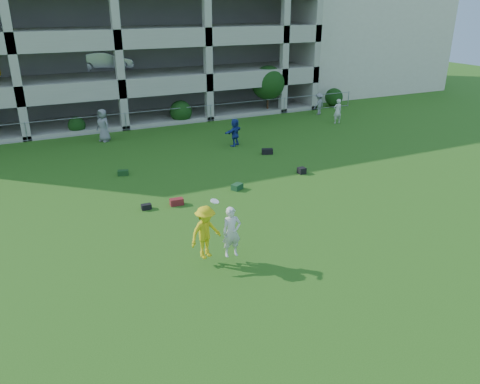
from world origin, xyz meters
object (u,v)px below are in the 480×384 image
stucco_building (336,34)px  bystander_c (103,125)px  bystander_e (338,111)px  parking_garage (93,28)px  bystander_f (319,104)px  frisbee_contest (212,232)px  crate_d (302,171)px  bystander_d (235,132)px

stucco_building → bystander_c: bearing=-156.2°
stucco_building → bystander_e: 16.75m
stucco_building → parking_garage: (-23.02, -0.30, 1.01)m
parking_garage → stucco_building: bearing=0.7°
bystander_e → bystander_f: bystander_e is taller
stucco_building → parking_garage: parking_garage is taller
frisbee_contest → parking_garage: bearing=87.2°
bystander_f → crate_d: bystander_f is taller
bystander_f → frisbee_contest: bearing=27.1°
bystander_e → crate_d: 10.99m
bystander_c → parking_garage: parking_garage is taller
bystander_d → stucco_building: bearing=-171.9°
stucco_building → parking_garage: size_ratio=0.53×
bystander_d → frisbee_contest: bearing=29.8°
stucco_building → crate_d: stucco_building is taller
frisbee_contest → bystander_e: bearing=42.4°
stucco_building → bystander_d: stucco_building is taller
parking_garage → bystander_c: bearing=-99.3°
bystander_d → bystander_e: 8.92m
stucco_building → parking_garage: bearing=-179.3°
bystander_d → bystander_f: bystander_d is taller
bystander_c → frisbee_contest: 16.15m
stucco_building → bystander_d: bearing=-139.9°
bystander_d → bystander_e: (8.72, 1.88, 0.04)m
bystander_c → bystander_f: (15.89, 0.48, -0.19)m
crate_d → frisbee_contest: size_ratio=0.17×
crate_d → bystander_d: bearing=99.0°
bystander_d → parking_garage: bearing=-103.5°
stucco_building → bystander_f: 14.32m
bystander_e → frisbee_contest: size_ratio=0.84×
stucco_building → crate_d: bearing=-129.1°
bystander_c → crate_d: bearing=6.2°
bystander_c → frisbee_contest: frisbee_contest is taller
bystander_c → crate_d: bystander_c is taller
bystander_d → bystander_e: bearing=160.1°
bystander_d → bystander_f: size_ratio=1.02×
bystander_c → frisbee_contest: (0.42, -16.14, 0.15)m
bystander_c → frisbee_contest: size_ratio=0.97×
bystander_e → bystander_d: bearing=17.6°
bystander_f → bystander_e: bearing=61.6°
stucco_building → bystander_e: stucco_building is taller
bystander_c → stucco_building: bearing=82.8°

